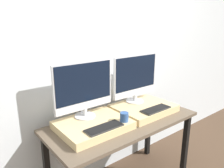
{
  "coord_description": "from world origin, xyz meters",
  "views": [
    {
      "loc": [
        -1.25,
        -1.09,
        1.67
      ],
      "look_at": [
        0.0,
        0.49,
        1.09
      ],
      "focal_mm": 35.0,
      "sensor_mm": 36.0,
      "label": 1
    }
  ],
  "objects_px": {
    "monitor_left": "(84,88)",
    "keyboard_right": "(156,109)",
    "mug": "(124,117)",
    "monitor_right": "(136,77)",
    "keyboard_left": "(104,128)"
  },
  "relations": [
    {
      "from": "monitor_right",
      "to": "keyboard_right",
      "type": "height_order",
      "value": "monitor_right"
    },
    {
      "from": "monitor_left",
      "to": "keyboard_right",
      "type": "bearing_deg",
      "value": -25.09
    },
    {
      "from": "mug",
      "to": "keyboard_right",
      "type": "bearing_deg",
      "value": 0.0
    },
    {
      "from": "monitor_right",
      "to": "monitor_left",
      "type": "bearing_deg",
      "value": 180.0
    },
    {
      "from": "monitor_right",
      "to": "keyboard_right",
      "type": "bearing_deg",
      "value": -90.0
    },
    {
      "from": "keyboard_left",
      "to": "monitor_right",
      "type": "distance_m",
      "value": 0.74
    },
    {
      "from": "mug",
      "to": "monitor_right",
      "type": "distance_m",
      "value": 0.55
    },
    {
      "from": "monitor_left",
      "to": "mug",
      "type": "xyz_separation_m",
      "value": [
        0.21,
        -0.29,
        -0.23
      ]
    },
    {
      "from": "mug",
      "to": "keyboard_right",
      "type": "distance_m",
      "value": 0.41
    },
    {
      "from": "monitor_left",
      "to": "keyboard_left",
      "type": "height_order",
      "value": "monitor_left"
    },
    {
      "from": "monitor_left",
      "to": "keyboard_right",
      "type": "height_order",
      "value": "monitor_left"
    },
    {
      "from": "monitor_right",
      "to": "keyboard_right",
      "type": "xyz_separation_m",
      "value": [
        0.0,
        -0.29,
        -0.26
      ]
    },
    {
      "from": "monitor_right",
      "to": "mug",
      "type": "bearing_deg",
      "value": -144.49
    },
    {
      "from": "keyboard_left",
      "to": "monitor_right",
      "type": "height_order",
      "value": "monitor_right"
    },
    {
      "from": "keyboard_left",
      "to": "keyboard_right",
      "type": "distance_m",
      "value": 0.62
    }
  ]
}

